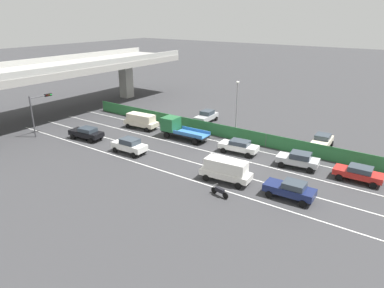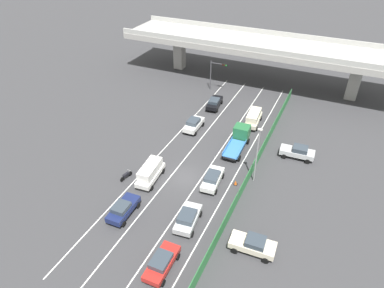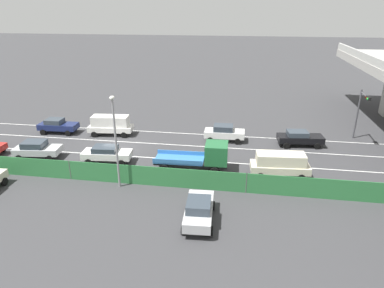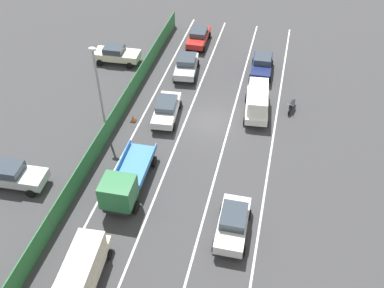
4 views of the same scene
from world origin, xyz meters
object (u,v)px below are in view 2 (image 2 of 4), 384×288
object	(u,v)px
car_van_cream	(253,117)
parked_sedan_cream	(253,244)
car_hatchback_white	(213,179)
traffic_light	(216,70)
car_sedan_red	(162,262)
car_sedan_white	(194,124)
flatbed_truck_blue	(240,138)
street_lamp	(257,150)
car_sedan_black	(214,103)
car_van_white	(150,172)
motorcycle	(126,175)
car_sedan_silver	(188,218)
traffic_cone	(236,183)
car_sedan_navy	(123,209)
parked_wagon_silver	(298,152)

from	to	relation	value
car_van_cream	parked_sedan_cream	size ratio (longest dim) A/B	1.13
car_hatchback_white	traffic_light	distance (m)	26.12
car_sedan_red	car_sedan_white	distance (m)	24.18
car_sedan_red	flatbed_truck_blue	bearing A→B (deg)	89.86
car_sedan_white	street_lamp	world-z (taller)	street_lamp
car_sedan_black	parked_sedan_cream	bearing A→B (deg)	-60.95
car_van_white	motorcycle	bearing A→B (deg)	-159.81
car_sedan_silver	flatbed_truck_blue	world-z (taller)	flatbed_truck_blue
traffic_light	traffic_cone	xyz separation A→B (m)	(11.75, -23.12, -3.53)
traffic_cone	car_sedan_black	bearing A→B (deg)	119.31
car_sedan_silver	street_lamp	size ratio (longest dim) A/B	0.59
car_sedan_navy	parked_wagon_silver	distance (m)	23.59
car_sedan_silver	car_van_cream	world-z (taller)	car_van_cream
car_sedan_navy	motorcycle	size ratio (longest dim) A/B	2.26
parked_wagon_silver	traffic_light	distance (m)	22.82
car_sedan_navy	car_sedan_red	distance (m)	8.11
car_van_cream	traffic_cone	bearing A→B (deg)	-81.53
motorcycle	parked_wagon_silver	distance (m)	22.30
car_sedan_black	flatbed_truck_blue	bearing A→B (deg)	-50.91
car_sedan_white	motorcycle	bearing A→B (deg)	-101.29
street_lamp	car_sedan_red	bearing A→B (deg)	-104.61
motorcycle	car_van_white	bearing A→B (deg)	20.19
car_sedan_black	car_sedan_silver	bearing A→B (deg)	-74.24
car_sedan_red	car_van_cream	distance (m)	28.25
car_hatchback_white	parked_wagon_silver	bearing A→B (deg)	50.11
traffic_cone	car_van_white	bearing A→B (deg)	-159.94
car_hatchback_white	car_sedan_red	bearing A→B (deg)	-89.01
car_sedan_white	flatbed_truck_blue	distance (m)	7.55
car_hatchback_white	traffic_light	world-z (taller)	traffic_light
car_sedan_navy	motorcycle	distance (m)	6.09
flatbed_truck_blue	traffic_light	bearing A→B (deg)	122.16
street_lamp	car_sedan_navy	bearing A→B (deg)	-134.15
parked_sedan_cream	street_lamp	size ratio (longest dim) A/B	0.60
car_sedan_red	car_sedan_black	size ratio (longest dim) A/B	0.93
motorcycle	traffic_cone	xyz separation A→B (m)	(12.43, 4.55, -0.17)
car_sedan_navy	traffic_cone	bearing A→B (deg)	46.37
flatbed_truck_blue	street_lamp	bearing A→B (deg)	-58.07
car_van_cream	parked_wagon_silver	size ratio (longest dim) A/B	1.12
car_sedan_red	traffic_light	bearing A→B (deg)	104.34
car_sedan_silver	car_sedan_black	bearing A→B (deg)	105.76
parked_sedan_cream	parked_wagon_silver	bearing A→B (deg)	86.64
car_sedan_red	car_sedan_silver	bearing A→B (deg)	91.60
car_sedan_silver	car_sedan_black	distance (m)	25.99
traffic_light	motorcycle	bearing A→B (deg)	-91.40
car_sedan_silver	car_sedan_white	size ratio (longest dim) A/B	1.04
car_hatchback_white	street_lamp	distance (m)	6.21
traffic_cone	parked_sedan_cream	bearing A→B (deg)	-61.49
flatbed_truck_blue	motorcycle	xyz separation A→B (m)	(-10.18, -12.55, -0.86)
car_sedan_red	car_sedan_white	world-z (taller)	car_sedan_white
flatbed_truck_blue	traffic_light	xyz separation A→B (m)	(-9.51, 15.12, 2.50)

